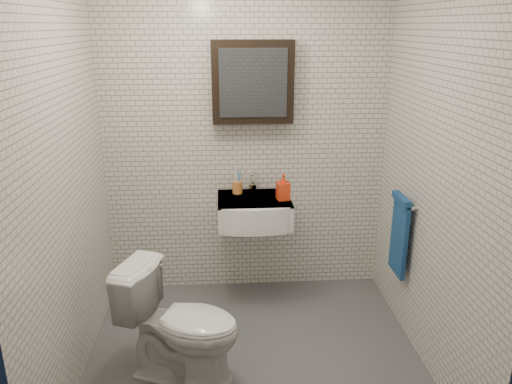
% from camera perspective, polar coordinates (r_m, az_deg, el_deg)
% --- Properties ---
extents(ground, '(2.20, 2.00, 0.01)m').
position_cam_1_polar(ground, '(3.49, -0.20, -18.27)').
color(ground, '#4F5257').
rests_on(ground, ground).
extents(room_shell, '(2.22, 2.02, 2.51)m').
position_cam_1_polar(room_shell, '(2.87, -0.23, 5.81)').
color(room_shell, silver).
rests_on(room_shell, ground).
extents(washbasin, '(0.55, 0.50, 0.20)m').
position_cam_1_polar(washbasin, '(3.78, -0.18, -2.25)').
color(washbasin, white).
rests_on(washbasin, room_shell).
extents(faucet, '(0.06, 0.20, 0.15)m').
position_cam_1_polar(faucet, '(3.91, -0.37, 0.98)').
color(faucet, silver).
rests_on(faucet, washbasin).
extents(mirror_cabinet, '(0.60, 0.15, 0.60)m').
position_cam_1_polar(mirror_cabinet, '(3.74, -0.39, 12.45)').
color(mirror_cabinet, black).
rests_on(mirror_cabinet, room_shell).
extents(towel_rail, '(0.09, 0.30, 0.58)m').
position_cam_1_polar(towel_rail, '(3.64, 16.10, -4.39)').
color(towel_rail, silver).
rests_on(towel_rail, room_shell).
extents(toothbrush_cup, '(0.09, 0.09, 0.21)m').
position_cam_1_polar(toothbrush_cup, '(3.88, -2.14, 0.60)').
color(toothbrush_cup, '#C97432').
rests_on(toothbrush_cup, washbasin).
extents(soap_bottle, '(0.11, 0.11, 0.20)m').
position_cam_1_polar(soap_bottle, '(3.73, 3.12, 0.60)').
color(soap_bottle, '#F15319').
rests_on(soap_bottle, washbasin).
extents(toilet, '(0.83, 0.65, 0.74)m').
position_cam_1_polar(toilet, '(3.17, -8.51, -14.67)').
color(toilet, white).
rests_on(toilet, ground).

